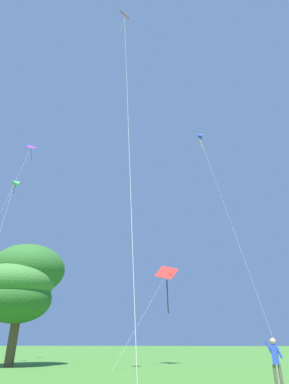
{
  "coord_description": "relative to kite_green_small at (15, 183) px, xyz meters",
  "views": [
    {
      "loc": [
        -0.6,
        -2.8,
        1.65
      ],
      "look_at": [
        -3.54,
        23.89,
        14.45
      ],
      "focal_mm": 29.65,
      "sensor_mm": 36.0,
      "label": 1
    }
  ],
  "objects": [
    {
      "name": "kite_green_small",
      "position": [
        0.0,
        0.0,
        0.0
      ],
      "size": [
        4.35,
        8.85,
        16.69
      ],
      "color": "green",
      "rests_on": "ground_plane"
    },
    {
      "name": "kite_purple_streamer",
      "position": [
        -1.59,
        3.99,
        5.18
      ],
      "size": [
        1.05,
        9.21,
        24.22
      ],
      "color": "purple",
      "rests_on": "ground_plane"
    },
    {
      "name": "kite_pink_low",
      "position": [
        13.04,
        -11.94,
        5.37
      ],
      "size": [
        2.91,
        9.87,
        24.86
      ],
      "color": "pink",
      "rests_on": "ground_plane"
    },
    {
      "name": "kite_red_high",
      "position": [
        14.86,
        2.05,
        -9.54
      ],
      "size": [
        4.58,
        6.81,
        8.14
      ],
      "color": "red",
      "rests_on": "ground_plane"
    },
    {
      "name": "kite_blue_delta",
      "position": [
        19.72,
        10.59,
        11.62
      ],
      "size": [
        4.1,
        11.15,
        28.44
      ],
      "color": "blue",
      "rests_on": "ground_plane"
    },
    {
      "name": "person_foreground_watcher",
      "position": [
        19.58,
        -12.49,
        -15.05
      ],
      "size": [
        0.58,
        0.28,
        1.83
      ],
      "color": "#665B4C",
      "rests_on": "ground_plane"
    },
    {
      "name": "tree_right_cluster",
      "position": [
        3.0,
        -1.04,
        -9.95
      ],
      "size": [
        6.17,
        6.71,
        9.42
      ],
      "color": "brown",
      "rests_on": "ground_plane"
    }
  ]
}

